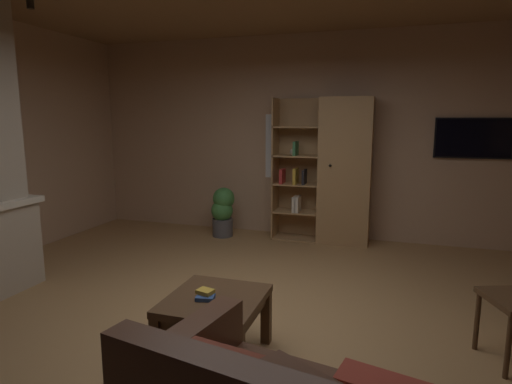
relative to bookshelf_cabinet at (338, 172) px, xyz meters
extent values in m
cube|color=#A37A4C|center=(-0.44, -2.68, -0.98)|extent=(6.59, 5.85, 0.02)
cube|color=tan|center=(-0.44, 0.27, 0.45)|extent=(6.71, 0.06, 2.85)
cube|color=white|center=(-0.72, 0.24, 0.32)|extent=(0.75, 0.01, 0.92)
cube|color=#A87F51|center=(0.09, -0.01, 0.01)|extent=(0.69, 0.38, 1.97)
cube|color=#A87F51|center=(-0.57, 0.17, 0.01)|extent=(0.63, 0.02, 1.97)
cube|color=#A87F51|center=(-0.87, -0.01, 0.01)|extent=(0.02, 0.38, 1.97)
sphere|color=black|center=(-0.08, -0.21, 0.11)|extent=(0.04, 0.04, 0.04)
cube|color=#A87F51|center=(-0.57, -0.01, -0.96)|extent=(0.63, 0.38, 0.02)
cube|color=#A87F51|center=(-0.57, -0.01, -0.58)|extent=(0.63, 0.38, 0.02)
cube|color=#A87F51|center=(-0.57, -0.01, -0.19)|extent=(0.63, 0.38, 0.02)
cube|color=#A87F51|center=(-0.57, -0.01, 0.21)|extent=(0.63, 0.38, 0.02)
cube|color=#A87F51|center=(-0.57, -0.01, 0.60)|extent=(0.63, 0.38, 0.02)
cube|color=black|center=(-0.45, -0.06, -0.07)|extent=(0.03, 0.23, 0.20)
cube|color=#387247|center=(-0.57, -0.06, 0.31)|extent=(0.04, 0.23, 0.19)
cube|color=gold|center=(-0.57, -0.06, -0.07)|extent=(0.04, 0.23, 0.21)
cube|color=#B22D2D|center=(-0.76, -0.06, -0.08)|extent=(0.04, 0.23, 0.20)
cube|color=beige|center=(-0.57, -0.06, -0.46)|extent=(0.05, 0.23, 0.22)
cube|color=beige|center=(-0.53, -0.06, -0.46)|extent=(0.05, 0.23, 0.22)
sphere|color=beige|center=(-0.62, -0.01, 0.26)|extent=(0.10, 0.10, 0.10)
cube|color=#4C331E|center=(-0.45, -3.20, -0.54)|extent=(0.65, 0.70, 0.05)
cube|color=#4C331E|center=(-0.45, -3.20, -0.61)|extent=(0.59, 0.63, 0.08)
cube|color=#4C331E|center=(-0.74, -3.51, -0.77)|extent=(0.07, 0.07, 0.41)
cube|color=#4C331E|center=(-0.16, -3.51, -0.77)|extent=(0.07, 0.07, 0.41)
cube|color=#4C331E|center=(-0.74, -2.89, -0.77)|extent=(0.07, 0.07, 0.41)
cube|color=#4C331E|center=(-0.16, -2.89, -0.77)|extent=(0.07, 0.07, 0.41)
cube|color=#2D4C8C|center=(-0.50, -3.26, -0.50)|extent=(0.14, 0.12, 0.03)
cube|color=gold|center=(-0.51, -3.23, -0.47)|extent=(0.13, 0.11, 0.03)
cylinder|color=#4C331E|center=(1.34, -2.52, -0.74)|extent=(0.04, 0.04, 0.46)
cylinder|color=#4C331E|center=(1.46, -2.86, -0.74)|extent=(0.04, 0.04, 0.46)
cylinder|color=#4C4C51|center=(-1.61, -0.20, -0.84)|extent=(0.29, 0.29, 0.26)
sphere|color=#3D7F3D|center=(-1.61, -0.23, -0.59)|extent=(0.31, 0.31, 0.31)
sphere|color=#3D7F3D|center=(-1.59, -0.21, -0.41)|extent=(0.31, 0.31, 0.31)
cube|color=black|center=(1.65, 0.21, 0.47)|extent=(0.91, 0.05, 0.51)
cube|color=black|center=(1.65, 0.19, 0.47)|extent=(0.87, 0.01, 0.47)
cylinder|color=black|center=(-2.73, -2.29, 1.81)|extent=(0.07, 0.07, 0.09)
camera|label=1|loc=(0.67, -5.79, 0.71)|focal=29.90mm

